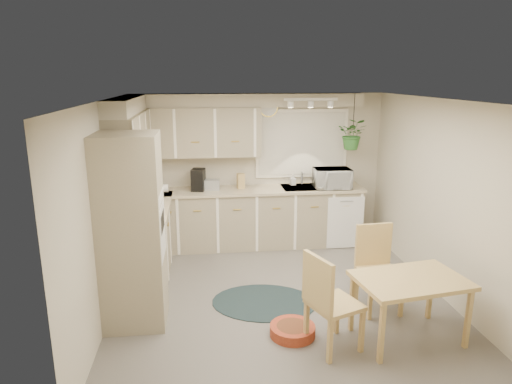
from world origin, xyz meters
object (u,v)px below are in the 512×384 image
Objects in this scene: chair_left at (335,301)px; pet_bed at (292,330)px; chair_back at (380,270)px; microwave at (332,176)px; braided_rug at (264,302)px; dining_table at (408,309)px.

pet_bed is (-0.36, 0.26, -0.45)m from chair_left.
chair_back is 2.26m from microwave.
braided_rug is at bearing -18.07° from chair_back.
braided_rug is at bearing 145.43° from dining_table.
chair_back is 2.06× the size of pet_bed.
dining_table is at bearing 92.24° from chair_back.
microwave is at bearing 54.24° from braided_rug.
pet_bed is 3.02m from microwave.
pet_bed is at bearing -147.23° from chair_left.
chair_left is 0.64m from pet_bed.
chair_left is at bearing -35.58° from pet_bed.
pet_bed is (0.20, -0.74, 0.05)m from braided_rug.
chair_left reaches higher than braided_rug.
dining_table is at bearing -34.57° from braided_rug.
chair_left is 1.00m from chair_back.
microwave reaches higher than dining_table.
braided_rug is 2.63× the size of pet_bed.
microwave is at bearing 143.38° from chair_left.
pet_bed is at bearing 16.90° from chair_back.
chair_back is at bearing 20.99° from pet_bed.
dining_table is 2.89m from microwave.
chair_left is 1.03× the size of chair_back.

